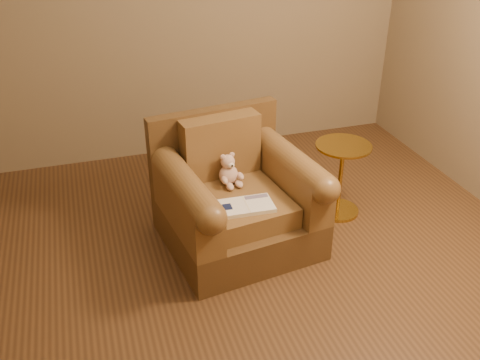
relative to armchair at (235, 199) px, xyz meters
name	(u,v)px	position (x,y,z in m)	size (l,w,h in m)	color
floor	(249,290)	(-0.07, -0.52, -0.32)	(4.00, 4.00, 0.00)	#51331B
armchair	(235,199)	(0.00, 0.00, 0.00)	(1.02, 0.98, 0.82)	#53381B
teddy_bear	(229,173)	(-0.02, 0.07, 0.16)	(0.16, 0.18, 0.22)	#D2A893
guidebook	(246,206)	(0.00, -0.24, 0.09)	(0.34, 0.21, 0.03)	beige
side_table	(340,177)	(0.81, 0.10, -0.02)	(0.39, 0.39, 0.54)	#BA9133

